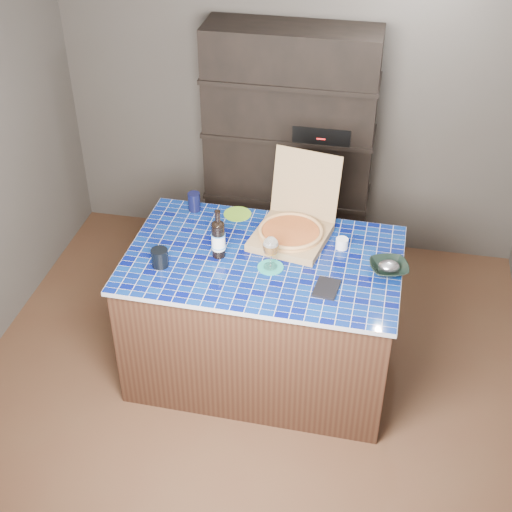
% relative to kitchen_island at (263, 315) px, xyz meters
% --- Properties ---
extents(room, '(3.50, 3.50, 3.50)m').
position_rel_kitchen_island_xyz_m(room, '(-0.06, -0.20, 0.81)').
color(room, '#513622').
rests_on(room, ground).
extents(shelving_unit, '(1.20, 0.41, 1.80)m').
position_rel_kitchen_island_xyz_m(shelving_unit, '(-0.06, 1.33, 0.46)').
color(shelving_unit, black).
rests_on(shelving_unit, floor).
extents(kitchen_island, '(1.62, 1.05, 0.88)m').
position_rel_kitchen_island_xyz_m(kitchen_island, '(0.00, 0.00, 0.00)').
color(kitchen_island, '#402719').
rests_on(kitchen_island, floor).
extents(pizza_box, '(0.51, 0.59, 0.46)m').
position_rel_kitchen_island_xyz_m(pizza_box, '(0.13, 0.23, 0.50)').
color(pizza_box, '#977F4D').
rests_on(pizza_box, kitchen_island).
extents(mead_bottle, '(0.08, 0.08, 0.31)m').
position_rel_kitchen_island_xyz_m(mead_bottle, '(-0.26, -0.03, 0.56)').
color(mead_bottle, black).
rests_on(mead_bottle, kitchen_island).
extents(teal_trivet, '(0.15, 0.15, 0.01)m').
position_rel_kitchen_island_xyz_m(teal_trivet, '(0.06, -0.09, 0.44)').
color(teal_trivet, teal).
rests_on(teal_trivet, kitchen_island).
extents(wine_glass, '(0.09, 0.09, 0.20)m').
position_rel_kitchen_island_xyz_m(wine_glass, '(0.06, -0.09, 0.58)').
color(wine_glass, white).
rests_on(wine_glass, teal_trivet).
extents(tumbler, '(0.10, 0.10, 0.11)m').
position_rel_kitchen_island_xyz_m(tumbler, '(-0.57, -0.19, 0.49)').
color(tumbler, black).
rests_on(tumbler, kitchen_island).
extents(dvd_case, '(0.15, 0.19, 0.01)m').
position_rel_kitchen_island_xyz_m(dvd_case, '(0.40, -0.22, 0.45)').
color(dvd_case, black).
rests_on(dvd_case, kitchen_island).
extents(bowl, '(0.27, 0.27, 0.05)m').
position_rel_kitchen_island_xyz_m(bowl, '(0.72, 0.00, 0.47)').
color(bowl, black).
rests_on(bowl, kitchen_island).
extents(foil_contents, '(0.12, 0.10, 0.06)m').
position_rel_kitchen_island_xyz_m(foil_contents, '(0.72, 0.00, 0.48)').
color(foil_contents, '#A8A8B3').
rests_on(foil_contents, bowl).
extents(white_jar, '(0.07, 0.07, 0.06)m').
position_rel_kitchen_island_xyz_m(white_jar, '(0.44, 0.19, 0.47)').
color(white_jar, white).
rests_on(white_jar, kitchen_island).
extents(navy_cup, '(0.08, 0.08, 0.12)m').
position_rel_kitchen_island_xyz_m(navy_cup, '(-0.53, 0.42, 0.50)').
color(navy_cup, black).
rests_on(navy_cup, kitchen_island).
extents(green_trivet, '(0.18, 0.18, 0.01)m').
position_rel_kitchen_island_xyz_m(green_trivet, '(-0.25, 0.43, 0.44)').
color(green_trivet, '#6EA924').
rests_on(green_trivet, kitchen_island).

